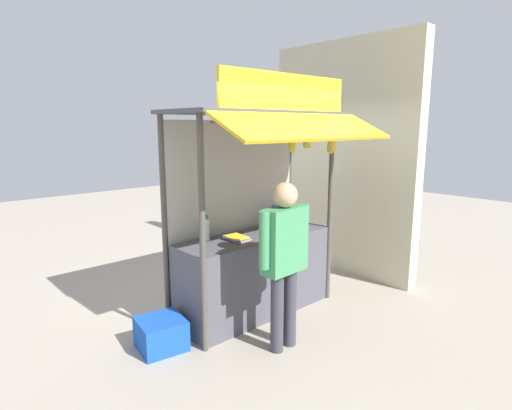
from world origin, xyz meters
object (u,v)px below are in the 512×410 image
water_bottle_left (288,212)px  water_bottle_center (279,219)px  banana_bunch_rightmost (307,141)px  vendor_person (284,251)px  banana_bunch_inner_right (292,146)px  water_bottle_front_right (274,218)px  water_bottle_rear_center (277,216)px  plastic_crate (161,334)px  magazine_stack_back_left (295,226)px  water_bottle_mid_right (206,229)px  banana_bunch_leftmost (332,146)px  magazine_stack_front_left (237,238)px

water_bottle_left → water_bottle_center: bearing=-160.4°
banana_bunch_rightmost → vendor_person: size_ratio=0.16×
water_bottle_left → banana_bunch_inner_right: size_ratio=1.02×
banana_bunch_inner_right → water_bottle_front_right: bearing=65.9°
banana_bunch_rightmost → banana_bunch_inner_right: size_ratio=0.89×
water_bottle_center → water_bottle_front_right: size_ratio=0.75×
water_bottle_rear_center → water_bottle_front_right: bearing=-142.3°
water_bottle_center → water_bottle_left: bearing=19.6°
banana_bunch_inner_right → plastic_crate: bearing=162.9°
banana_bunch_rightmost → plastic_crate: banana_bunch_rightmost is taller
magazine_stack_back_left → plastic_crate: bearing=176.7°
banana_bunch_rightmost → vendor_person: bearing=-152.6°
water_bottle_mid_right → water_bottle_front_right: 0.89m
banana_bunch_leftmost → water_bottle_center: bearing=122.2°
water_bottle_center → magazine_stack_back_left: size_ratio=0.83×
water_bottle_rear_center → banana_bunch_inner_right: banana_bunch_inner_right is taller
water_bottle_left → magazine_stack_back_left: (-0.17, -0.28, -0.11)m
water_bottle_rear_center → banana_bunch_leftmost: banana_bunch_leftmost is taller
water_bottle_left → magazine_stack_front_left: water_bottle_left is taller
water_bottle_mid_right → plastic_crate: 1.15m
banana_bunch_rightmost → vendor_person: (-0.71, -0.37, -0.99)m
magazine_stack_back_left → water_bottle_mid_right: bearing=164.8°
water_bottle_front_right → vendor_person: bearing=-129.5°
vendor_person → banana_bunch_leftmost: bearing=-164.9°
water_bottle_rear_center → vendor_person: vendor_person is taller
magazine_stack_back_left → magazine_stack_front_left: bearing=174.6°
magazine_stack_front_left → banana_bunch_leftmost: bearing=-20.1°
banana_bunch_leftmost → magazine_stack_back_left: bearing=127.7°
water_bottle_mid_right → magazine_stack_back_left: 1.13m
water_bottle_mid_right → magazine_stack_back_left: (1.08, -0.29, -0.09)m
water_bottle_left → vendor_person: (-1.06, -0.96, -0.07)m
banana_bunch_rightmost → banana_bunch_inner_right: (-0.23, 0.00, -0.04)m
banana_bunch_inner_right → plastic_crate: 2.28m
water_bottle_rear_center → magazine_stack_back_left: size_ratio=0.85×
water_bottle_left → vendor_person: size_ratio=0.18×
water_bottle_mid_right → banana_bunch_inner_right: size_ratio=0.93×
water_bottle_front_right → water_bottle_center: bearing=20.1°
water_bottle_front_right → magazine_stack_front_left: bearing=-174.2°
water_bottle_center → plastic_crate: water_bottle_center is taller
magazine_stack_back_left → banana_bunch_leftmost: banana_bunch_leftmost is taller
water_bottle_rear_center → banana_bunch_inner_right: bearing=-124.5°
vendor_person → plastic_crate: (-0.88, 0.79, -0.83)m
water_bottle_rear_center → vendor_person: (-0.92, -1.01, -0.04)m
water_bottle_center → water_bottle_front_right: 0.14m
water_bottle_rear_center → water_bottle_center: (-0.10, -0.13, -0.00)m
magazine_stack_front_left → plastic_crate: 1.23m
water_bottle_left → water_bottle_mid_right: bearing=179.3°
water_bottle_center → banana_bunch_leftmost: size_ratio=0.66×
magazine_stack_back_left → banana_bunch_leftmost: size_ratio=0.79×
water_bottle_rear_center → banana_bunch_rightmost: 1.16m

